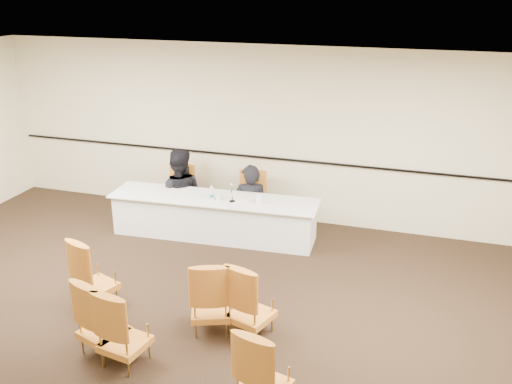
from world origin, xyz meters
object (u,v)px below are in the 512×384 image
panelist_main (250,211)px  aud_chair_front_left (94,272)px  panelist_main_chair (250,201)px  drinking_glass (218,197)px  panelist_second_chair (179,194)px  aud_chair_back_mid (123,326)px  aud_chair_front_right (251,299)px  panelist_second (179,198)px  aud_chair_front_mid (210,295)px  panel_table (214,217)px  aud_chair_back_right (264,369)px  aud_chair_back_left (102,315)px  coffee_cup (259,200)px  microphone (232,194)px  water_bottle (212,193)px

panelist_main → aud_chair_front_left: bearing=47.2°
panelist_main_chair → drinking_glass: size_ratio=9.50×
panelist_second_chair → aud_chair_back_mid: same height
aud_chair_front_right → aud_chair_back_mid: bearing=-122.7°
panelist_second → aud_chair_front_mid: (1.78, -2.96, 0.07)m
panel_table → drinking_glass: bearing=-39.1°
drinking_glass → aud_chair_front_left: aud_chair_front_left is taller
aud_chair_front_left → aud_chair_back_right: (2.64, -1.19, 0.00)m
aud_chair_front_left → aud_chair_back_left: bearing=-32.3°
aud_chair_back_left → aud_chair_back_right: (1.99, -0.34, 0.00)m
coffee_cup → aud_chair_front_mid: bearing=-86.2°
panelist_main → aud_chair_back_right: 4.41m
coffee_cup → microphone: bearing=-174.7°
water_bottle → aud_chair_back_right: bearing=-61.2°
water_bottle → aud_chair_back_left: 3.20m
aud_chair_front_mid → microphone: bearing=82.8°
panelist_main_chair → drinking_glass: (-0.33, -0.63, 0.26)m
aud_chair_front_mid → aud_chair_back_right: 1.49m
panel_table → panelist_main_chair: (0.44, 0.55, 0.13)m
panelist_main → microphone: size_ratio=6.32×
panelist_main_chair → panelist_second: 1.28m
panelist_second_chair → coffee_cup: 1.71m
panelist_main_chair → aud_chair_back_right: bearing=-73.4°
water_bottle → drinking_glass: size_ratio=2.35×
panel_table → water_bottle: size_ratio=14.46×
panelist_second_chair → aud_chair_front_right: 3.68m
panelist_second_chair → aud_chair_front_right: size_ratio=1.00×
panel_table → water_bottle: (0.01, -0.08, 0.46)m
panelist_second → aud_chair_back_left: panelist_second is taller
aud_chair_front_right → aud_chair_front_left: bearing=-162.7°
panelist_second → aud_chair_back_right: panelist_second is taller
aud_chair_back_right → microphone: bearing=128.3°
microphone → aud_chair_back_right: aud_chair_back_right is taller
microphone → drinking_glass: size_ratio=2.65×
water_bottle → aud_chair_front_right: (1.42, -2.35, -0.32)m
water_bottle → aud_chair_back_mid: (0.27, -3.29, -0.32)m
microphone → coffee_cup: (0.43, 0.04, -0.06)m
aud_chair_front_right → aud_chair_back_left: same height
aud_chair_back_mid → aud_chair_front_mid: bearing=62.7°
panelist_second_chair → water_bottle: bearing=-36.6°
panelist_main → panelist_main_chair: bearing=-21.6°
water_bottle → aud_chair_back_left: aud_chair_back_left is taller
aud_chair_back_right → aud_chair_front_right: bearing=127.5°
coffee_cup → water_bottle: bearing=-176.7°
water_bottle → aud_chair_back_left: size_ratio=0.25×
drinking_glass → aud_chair_back_mid: size_ratio=0.11×
coffee_cup → aud_chair_front_mid: aud_chair_front_mid is taller
panelist_main → aud_chair_back_mid: panelist_main is taller
water_bottle → drinking_glass: 0.13m
panelist_main_chair → aud_chair_front_right: 3.13m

